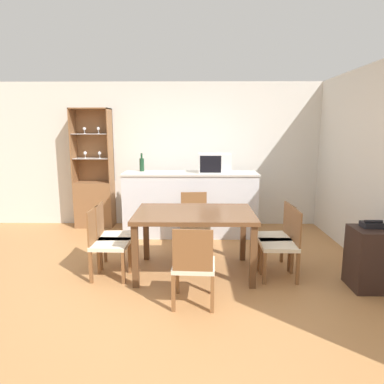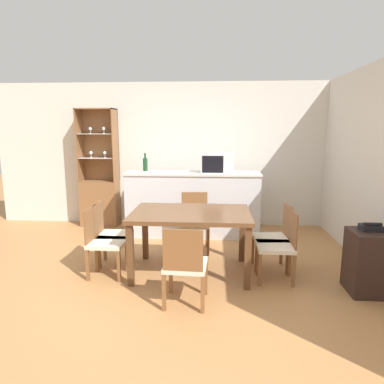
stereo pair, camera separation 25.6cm
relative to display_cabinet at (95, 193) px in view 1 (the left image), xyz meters
The scene contains 15 objects.
ground_plane 2.90m from the display_cabinet, 59.02° to the right, with size 18.00×18.00×0.00m, color #B27A47.
wall_back 1.62m from the display_cabinet, ahead, with size 6.80×0.06×2.55m.
kitchen_counter 1.80m from the display_cabinet, 16.35° to the right, with size 2.18×0.58×1.05m.
display_cabinet is the anchor object (origin of this frame).
dining_table 2.72m from the display_cabinet, 48.44° to the right, with size 1.41×0.95×0.76m.
dining_chair_head_near 3.36m from the display_cabinet, 57.52° to the right, with size 0.43×0.43×0.83m.
dining_chair_side_left_near 2.31m from the display_cabinet, 70.40° to the right, with size 0.43×0.43×0.83m.
dining_chair_head_far 2.19m from the display_cabinet, 34.53° to the right, with size 0.44×0.44×0.83m.
dining_chair_side_right_near 3.57m from the display_cabinet, 37.55° to the right, with size 0.42×0.42×0.83m.
dining_chair_side_left_far 2.05m from the display_cabinet, 67.76° to the right, with size 0.43×0.43×0.83m.
dining_chair_side_right_far 3.41m from the display_cabinet, 33.69° to the right, with size 0.44×0.44×0.83m.
microwave 2.25m from the display_cabinet, 12.86° to the right, with size 0.51×0.39×0.30m.
wine_bottle 1.13m from the display_cabinet, 20.19° to the right, with size 0.08×0.08×0.30m.
side_cabinet 4.49m from the display_cabinet, 32.85° to the right, with size 0.49×0.41×0.68m.
telephone 4.44m from the display_cabinet, 32.51° to the right, with size 0.21×0.15×0.09m.
Camera 1 is at (0.36, -3.57, 1.74)m, focal length 32.00 mm.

